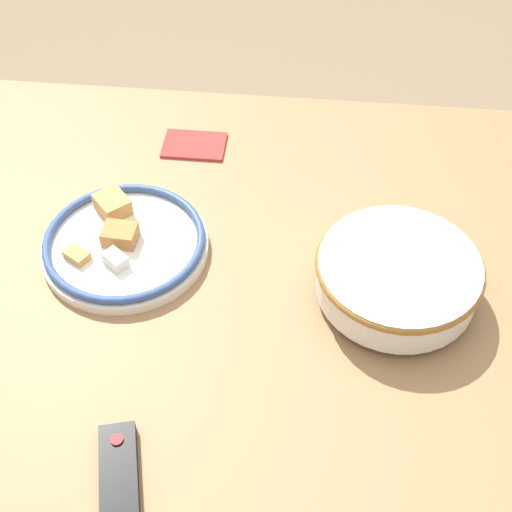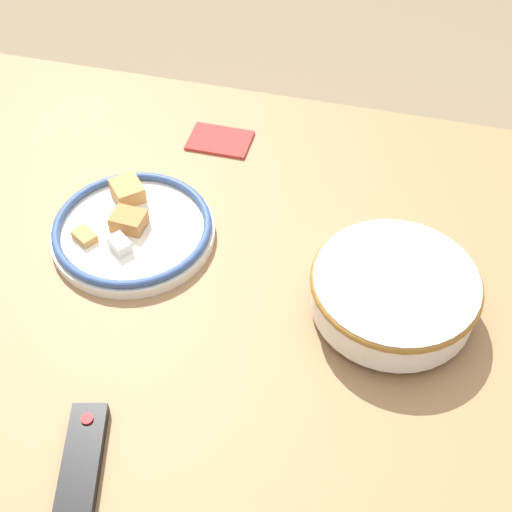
# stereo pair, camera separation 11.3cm
# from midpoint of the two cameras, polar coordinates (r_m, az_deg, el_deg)

# --- Properties ---
(ground_plane) EXTENTS (8.00, 8.00, 0.00)m
(ground_plane) POSITION_cam_midpoint_polar(r_m,az_deg,el_deg) (1.74, -0.52, -18.64)
(ground_plane) COLOR #7F6B4C
(dining_table) EXTENTS (1.56, 1.09, 0.72)m
(dining_table) POSITION_cam_midpoint_polar(r_m,az_deg,el_deg) (1.17, -0.73, -5.77)
(dining_table) COLOR olive
(dining_table) RESTS_ON ground_plane
(noodle_bowl) EXTENTS (0.26, 0.26, 0.08)m
(noodle_bowl) POSITION_cam_midpoint_polar(r_m,az_deg,el_deg) (1.10, 8.41, -1.76)
(noodle_bowl) COLOR silver
(noodle_bowl) RESTS_ON dining_table
(food_plate) EXTENTS (0.28, 0.28, 0.05)m
(food_plate) POSITION_cam_midpoint_polar(r_m,az_deg,el_deg) (1.21, -13.16, 0.91)
(food_plate) COLOR silver
(food_plate) RESTS_ON dining_table
(tv_remote) EXTENTS (0.09, 0.18, 0.02)m
(tv_remote) POSITION_cam_midpoint_polar(r_m,az_deg,el_deg) (0.98, -14.33, -17.61)
(tv_remote) COLOR black
(tv_remote) RESTS_ON dining_table
(folded_napkin) EXTENTS (0.12, 0.08, 0.01)m
(folded_napkin) POSITION_cam_midpoint_polar(r_m,az_deg,el_deg) (1.40, -7.30, 8.69)
(folded_napkin) COLOR #B2332D
(folded_napkin) RESTS_ON dining_table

